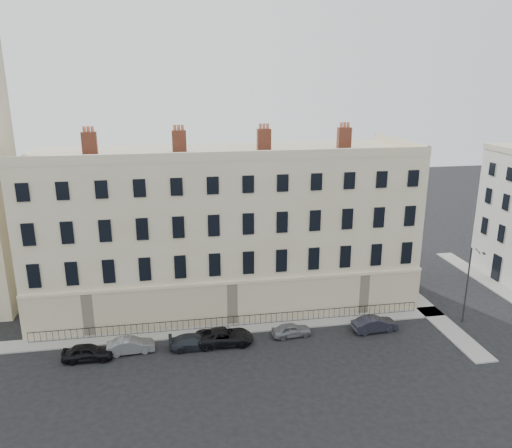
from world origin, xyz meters
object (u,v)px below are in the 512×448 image
(streetlamp, at_px, (468,282))
(car_c, at_px, (194,342))
(car_f, at_px, (375,324))
(car_d, at_px, (224,337))
(car_b, at_px, (131,345))
(car_e, at_px, (291,330))
(car_a, at_px, (88,352))

(streetlamp, bearing_deg, car_c, -160.32)
(car_f, bearing_deg, car_d, 85.00)
(car_b, relative_size, car_d, 0.78)
(car_c, relative_size, streetlamp, 0.58)
(car_e, distance_m, car_f, 7.51)
(car_c, bearing_deg, car_b, 86.35)
(car_d, bearing_deg, car_b, 91.54)
(car_a, distance_m, car_b, 3.36)
(car_e, bearing_deg, car_f, -97.84)
(car_c, height_order, car_d, car_d)
(car_c, bearing_deg, car_a, 91.29)
(car_a, relative_size, car_c, 0.95)
(car_d, relative_size, streetlamp, 0.68)
(car_b, relative_size, car_f, 0.94)
(car_e, relative_size, streetlamp, 0.48)
(car_d, bearing_deg, car_f, -89.00)
(car_c, bearing_deg, car_f, -90.42)
(car_a, xyz_separation_m, streetlamp, (33.16, 0.73, 3.33))
(car_b, relative_size, streetlamp, 0.53)
(car_b, xyz_separation_m, car_c, (5.15, -0.23, -0.02))
(car_e, bearing_deg, streetlamp, -95.63)
(car_b, height_order, car_e, car_b)
(car_a, height_order, streetlamp, streetlamp)
(car_c, xyz_separation_m, car_e, (8.44, 0.60, -0.02))
(car_b, bearing_deg, car_c, -96.47)
(car_f, height_order, streetlamp, streetlamp)
(car_b, height_order, car_c, car_b)
(car_d, relative_size, car_e, 1.42)
(car_b, distance_m, car_e, 13.60)
(car_c, distance_m, car_e, 8.47)
(car_c, xyz_separation_m, car_d, (2.56, 0.26, 0.07))
(streetlamp, bearing_deg, car_b, -160.90)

